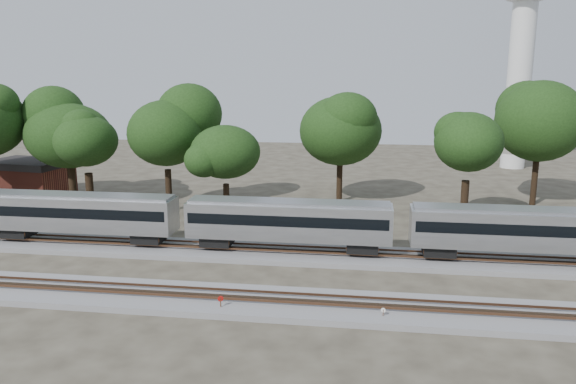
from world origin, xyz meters
The scene contains 15 objects.
ground centered at (0.00, 0.00, 0.00)m, with size 160.00×160.00×0.00m, color #383328.
track_far centered at (0.00, 6.00, 0.21)m, with size 160.00×5.00×0.73m.
track_near centered at (0.00, -4.00, 0.21)m, with size 160.00×5.00×0.73m.
train centered at (3.70, 6.00, 3.07)m, with size 85.66×2.95×4.35m.
switch_stand_red centered at (0.96, -5.47, 0.71)m, with size 0.34×0.18×1.12m.
switch_stand_white centered at (10.91, -5.34, 0.57)m, with size 0.28×0.10×0.90m.
switch_lever centered at (7.22, -6.10, 0.15)m, with size 0.50×0.30×0.30m, color #512D19.
brick_building centered at (-30.59, 24.17, 2.18)m, with size 9.82×7.55×4.33m.
tree_1 centered at (-23.12, 20.73, 7.73)m, with size 7.88×7.88×11.10m.
tree_2 centered at (-19.93, 18.56, 7.47)m, with size 7.61×7.61×10.73m.
tree_3 centered at (-11.29, 19.26, 8.37)m, with size 8.52×8.52×12.01m.
tree_4 centered at (-4.18, 16.25, 6.93)m, with size 7.07×7.07×9.97m.
tree_5 centered at (6.58, 26.27, 8.16)m, with size 8.31×8.31×11.72m.
tree_6 centered at (19.18, 18.10, 8.11)m, with size 8.27×8.27×11.65m.
tree_7 centered at (28.26, 27.80, 9.38)m, with size 9.54×9.54×13.45m.
Camera 1 is at (9.72, -37.06, 14.69)m, focal length 35.00 mm.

